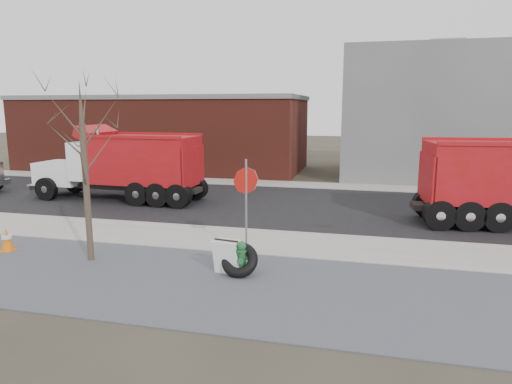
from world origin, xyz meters
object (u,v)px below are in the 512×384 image
(stop_sign, at_px, (246,191))
(dump_truck_red_b, at_px, (124,163))
(sandwich_board, at_px, (226,257))
(fire_hydrant, at_px, (241,259))
(truck_tire, at_px, (240,260))

(stop_sign, relative_size, dump_truck_red_b, 0.35)
(stop_sign, height_order, sandwich_board, stop_sign)
(fire_hydrant, relative_size, stop_sign, 0.32)
(truck_tire, bearing_deg, sandwich_board, -174.55)
(sandwich_board, xyz_separation_m, dump_truck_red_b, (-7.78, 8.43, 1.30))
(fire_hydrant, height_order, dump_truck_red_b, dump_truck_red_b)
(truck_tire, height_order, sandwich_board, sandwich_board)
(truck_tire, xyz_separation_m, sandwich_board, (-0.35, -0.03, 0.07))
(truck_tire, distance_m, stop_sign, 2.27)
(fire_hydrant, xyz_separation_m, dump_truck_red_b, (-8.16, 8.30, 1.38))
(fire_hydrant, bearing_deg, stop_sign, 90.67)
(fire_hydrant, bearing_deg, sandwich_board, -170.02)
(fire_hydrant, height_order, sandwich_board, sandwich_board)
(truck_tire, bearing_deg, fire_hydrant, 77.21)
(sandwich_board, bearing_deg, dump_truck_red_b, 141.67)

